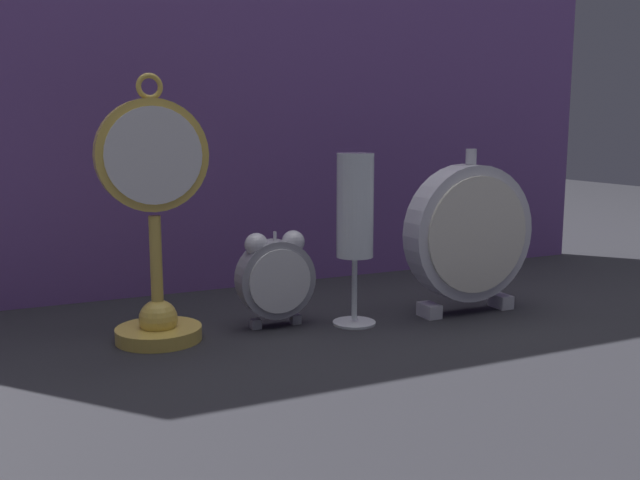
{
  "coord_description": "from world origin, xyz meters",
  "views": [
    {
      "loc": [
        -0.37,
        -0.71,
        0.25
      ],
      "look_at": [
        0.0,
        0.08,
        0.11
      ],
      "focal_mm": 40.0,
      "sensor_mm": 36.0,
      "label": 1
    }
  ],
  "objects_px": {
    "pocket_watch_on_stand": "(155,231)",
    "champagne_flute": "(355,217)",
    "alarm_clock_twin_bell": "(276,274)",
    "mantel_clock_silver": "(469,234)"
  },
  "relations": [
    {
      "from": "pocket_watch_on_stand",
      "to": "champagne_flute",
      "type": "height_order",
      "value": "pocket_watch_on_stand"
    },
    {
      "from": "mantel_clock_silver",
      "to": "alarm_clock_twin_bell",
      "type": "bearing_deg",
      "value": 169.78
    },
    {
      "from": "champagne_flute",
      "to": "mantel_clock_silver",
      "type": "bearing_deg",
      "value": -5.01
    },
    {
      "from": "pocket_watch_on_stand",
      "to": "champagne_flute",
      "type": "relative_size",
      "value": 1.42
    },
    {
      "from": "pocket_watch_on_stand",
      "to": "alarm_clock_twin_bell",
      "type": "distance_m",
      "value": 0.16
    },
    {
      "from": "pocket_watch_on_stand",
      "to": "mantel_clock_silver",
      "type": "height_order",
      "value": "pocket_watch_on_stand"
    },
    {
      "from": "alarm_clock_twin_bell",
      "to": "mantel_clock_silver",
      "type": "xyz_separation_m",
      "value": [
        0.26,
        -0.05,
        0.04
      ]
    },
    {
      "from": "alarm_clock_twin_bell",
      "to": "champagne_flute",
      "type": "relative_size",
      "value": 0.56
    },
    {
      "from": "mantel_clock_silver",
      "to": "pocket_watch_on_stand",
      "type": "bearing_deg",
      "value": 173.02
    },
    {
      "from": "champagne_flute",
      "to": "alarm_clock_twin_bell",
      "type": "bearing_deg",
      "value": 161.14
    }
  ]
}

